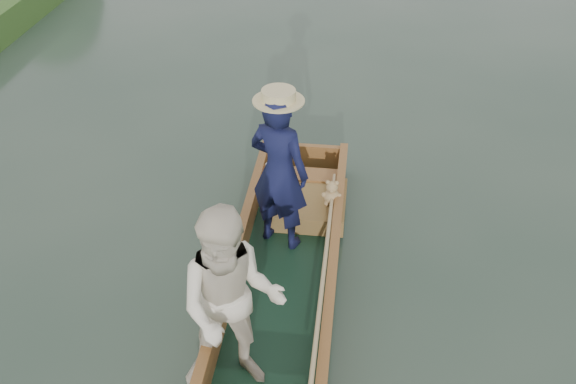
# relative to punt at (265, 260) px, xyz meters

# --- Properties ---
(ground) EXTENTS (120.00, 120.00, 0.00)m
(ground) POSITION_rel_punt_xyz_m (0.12, 0.19, -0.70)
(ground) COLOR #283D30
(ground) RESTS_ON ground
(punt) EXTENTS (1.34, 5.00, 1.94)m
(punt) POSITION_rel_punt_xyz_m (0.00, 0.00, 0.00)
(punt) COLOR black
(punt) RESTS_ON ground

